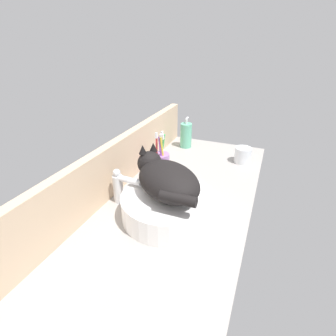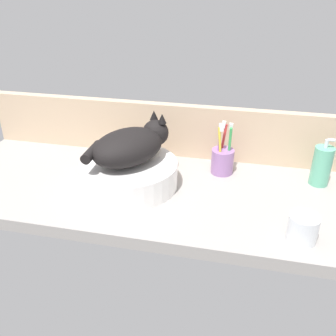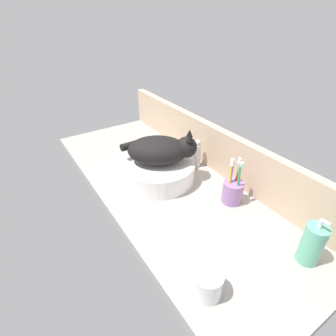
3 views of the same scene
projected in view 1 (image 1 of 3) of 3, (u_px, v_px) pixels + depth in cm
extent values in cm
cube|color=#9E9993|center=(172.00, 211.00, 96.73)|extent=(138.19, 54.64, 4.00)
cube|color=#CCAD8C|center=(110.00, 170.00, 99.82)|extent=(138.19, 3.60, 20.04)
cylinder|color=white|center=(168.00, 206.00, 88.96)|extent=(31.84, 31.84, 8.40)
ellipsoid|color=black|center=(168.00, 181.00, 84.53)|extent=(28.10, 30.23, 11.00)
sphere|color=black|center=(150.00, 163.00, 92.64)|extent=(8.80, 8.80, 8.80)
cone|color=black|center=(142.00, 150.00, 89.83)|extent=(2.80, 2.80, 3.20)
cone|color=black|center=(153.00, 147.00, 92.00)|extent=(2.80, 2.80, 3.20)
cylinder|color=black|center=(178.00, 199.00, 74.55)|extent=(3.25, 11.01, 3.20)
cylinder|color=silver|center=(118.00, 189.00, 96.20)|extent=(3.60, 3.60, 11.00)
cylinder|color=silver|center=(129.00, 180.00, 92.05)|extent=(2.77, 10.11, 2.20)
sphere|color=silver|center=(117.00, 173.00, 93.15)|extent=(2.80, 2.80, 2.80)
cylinder|color=#60B793|center=(186.00, 135.00, 143.41)|extent=(6.23, 6.23, 13.31)
cylinder|color=silver|center=(186.00, 121.00, 139.73)|extent=(1.20, 1.20, 2.80)
cylinder|color=silver|center=(187.00, 118.00, 140.08)|extent=(2.20, 1.00, 1.00)
cylinder|color=#996BA8|center=(161.00, 163.00, 118.13)|extent=(7.84, 7.84, 8.72)
cylinder|color=#D13838|center=(157.00, 154.00, 116.12)|extent=(2.79, 1.58, 17.02)
cube|color=white|center=(156.00, 135.00, 112.25)|extent=(1.46, 0.89, 2.55)
cylinder|color=yellow|center=(163.00, 155.00, 114.78)|extent=(2.67, 2.04, 17.02)
cube|color=white|center=(163.00, 137.00, 110.90)|extent=(1.45, 0.96, 2.56)
cylinder|color=green|center=(162.00, 152.00, 117.77)|extent=(1.11, 3.07, 16.98)
cube|color=white|center=(162.00, 134.00, 113.89)|extent=(1.23, 1.10, 2.50)
cylinder|color=purple|center=(161.00, 155.00, 114.67)|extent=(1.62, 2.13, 17.04)
cube|color=white|center=(161.00, 137.00, 110.80)|extent=(1.30, 0.97, 2.50)
cylinder|color=white|center=(243.00, 155.00, 127.11)|extent=(7.97, 7.97, 7.59)
cylinder|color=silver|center=(242.00, 158.00, 127.88)|extent=(7.01, 7.01, 4.24)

